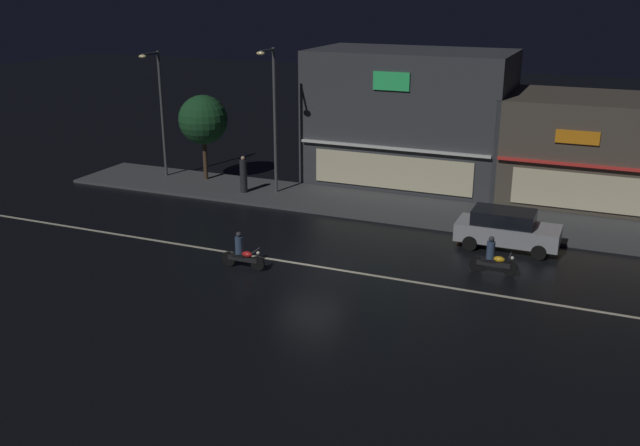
# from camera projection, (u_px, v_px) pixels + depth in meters

# --- Properties ---
(ground_plane) EXTENTS (140.00, 140.00, 0.00)m
(ground_plane) POSITION_uv_depth(u_px,v_px,m) (310.00, 265.00, 28.56)
(ground_plane) COLOR black
(lane_divider_stripe) EXTENTS (33.25, 0.16, 0.01)m
(lane_divider_stripe) POSITION_uv_depth(u_px,v_px,m) (310.00, 265.00, 28.56)
(lane_divider_stripe) COLOR beige
(lane_divider_stripe) RESTS_ON ground
(sidewalk_far) EXTENTS (35.00, 4.54, 0.14)m
(sidewalk_far) POSITION_uv_depth(u_px,v_px,m) (377.00, 206.00, 35.95)
(sidewalk_far) COLOR #424447
(sidewalk_far) RESTS_ON ground
(storefront_left_block) EXTENTS (10.84, 6.29, 7.38)m
(storefront_left_block) POSITION_uv_depth(u_px,v_px,m) (410.00, 118.00, 39.45)
(storefront_left_block) COLOR #383A3F
(storefront_left_block) RESTS_ON ground
(storefront_center_block) EXTENTS (10.62, 6.66, 5.39)m
(storefront_center_block) POSITION_uv_depth(u_px,v_px,m) (609.00, 151.00, 36.04)
(storefront_center_block) COLOR #4C443A
(storefront_center_block) RESTS_ON ground
(streetlamp_west) EXTENTS (0.44, 1.64, 7.11)m
(streetlamp_west) POSITION_uv_depth(u_px,v_px,m) (159.00, 104.00, 39.91)
(streetlamp_west) COLOR #47494C
(streetlamp_west) RESTS_ON sidewalk_far
(streetlamp_mid) EXTENTS (0.44, 1.64, 7.58)m
(streetlamp_mid) POSITION_uv_depth(u_px,v_px,m) (273.00, 110.00, 36.58)
(streetlamp_mid) COLOR #47494C
(streetlamp_mid) RESTS_ON sidewalk_far
(pedestrian_on_sidewalk) EXTENTS (0.38, 0.38, 1.98)m
(pedestrian_on_sidewalk) POSITION_uv_depth(u_px,v_px,m) (244.00, 176.00, 37.82)
(pedestrian_on_sidewalk) COLOR #232328
(pedestrian_on_sidewalk) RESTS_ON sidewalk_far
(street_tree) EXTENTS (2.75, 2.75, 4.80)m
(street_tree) POSITION_uv_depth(u_px,v_px,m) (203.00, 120.00, 39.58)
(street_tree) COLOR #473323
(street_tree) RESTS_ON sidewalk_far
(parked_car_near_kerb) EXTENTS (4.30, 1.98, 1.67)m
(parked_car_near_kerb) POSITION_uv_depth(u_px,v_px,m) (507.00, 229.00, 30.20)
(parked_car_near_kerb) COLOR #9EA0A5
(parked_car_near_kerb) RESTS_ON ground
(motorcycle_lead) EXTENTS (1.90, 0.60, 1.52)m
(motorcycle_lead) POSITION_uv_depth(u_px,v_px,m) (493.00, 258.00, 27.59)
(motorcycle_lead) COLOR black
(motorcycle_lead) RESTS_ON ground
(motorcycle_following) EXTENTS (1.90, 0.60, 1.52)m
(motorcycle_following) POSITION_uv_depth(u_px,v_px,m) (242.00, 253.00, 28.10)
(motorcycle_following) COLOR black
(motorcycle_following) RESTS_ON ground
(traffic_cone) EXTENTS (0.36, 0.36, 0.55)m
(traffic_cone) POSITION_uv_depth(u_px,v_px,m) (461.00, 234.00, 31.30)
(traffic_cone) COLOR orange
(traffic_cone) RESTS_ON ground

